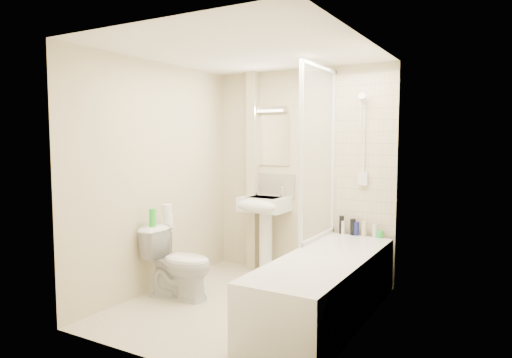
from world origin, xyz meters
The scene contains 26 objects.
floor centered at (0.00, 0.00, 0.00)m, with size 2.50×2.50×0.00m, color beige.
wall_back centered at (0.00, 1.25, 1.20)m, with size 2.20×0.02×2.40m, color beige.
wall_left centered at (-1.10, 0.00, 1.20)m, with size 0.02×2.50×2.40m, color beige.
wall_right centered at (1.10, 0.00, 1.20)m, with size 0.02×2.50×2.40m, color beige.
ceiling centered at (0.00, 0.00, 2.40)m, with size 2.20×2.50×0.02m, color white.
tile_back centered at (0.75, 1.24, 1.42)m, with size 0.70×0.01×1.75m, color beige.
tile_right centered at (1.09, 0.12, 1.42)m, with size 0.01×2.10×1.75m, color beige.
pipe_boxing centered at (-0.62, 1.19, 1.20)m, with size 0.12×0.12×2.40m, color beige.
splashback centered at (-0.38, 1.24, 1.03)m, with size 0.60×0.01×0.30m, color beige.
mirror centered at (-0.38, 1.24, 1.58)m, with size 0.46×0.01×0.60m, color white.
strip_light centered at (-0.38, 1.22, 1.95)m, with size 0.42×0.07×0.07m, color silver.
bathtub centered at (0.75, 0.12, 0.29)m, with size 0.70×2.10×0.55m.
shower_screen centered at (0.40, 0.80, 1.45)m, with size 0.04×0.92×1.80m.
shower_fixture centered at (0.75, 1.19, 1.55)m, with size 0.10×0.16×0.99m.
pedestal_sink centered at (-0.38, 1.01, 0.73)m, with size 0.54×0.49×1.04m.
bottle_black_a centered at (0.53, 1.16, 0.65)m, with size 0.05×0.05×0.20m, color black.
bottle_white_a centered at (0.55, 1.16, 0.62)m, with size 0.05×0.05×0.15m, color silver.
bottle_black_b centered at (0.66, 1.16, 0.64)m, with size 0.06×0.06×0.18m, color black.
bottle_blue centered at (0.70, 1.16, 0.62)m, with size 0.06×0.06×0.15m, color navy.
bottle_cream centered at (0.79, 1.16, 0.63)m, with size 0.05×0.05×0.16m, color beige.
bottle_white_b centered at (0.91, 1.16, 0.62)m, with size 0.05×0.05×0.14m, color silver.
bottle_green centered at (0.96, 1.16, 0.59)m, with size 0.07×0.07×0.08m, color green.
toilet centered at (-0.72, -0.12, 0.36)m, with size 0.74×0.47×0.72m, color white.
toilet_roll_lower centered at (-0.94, -0.02, 0.77)m, with size 0.10×0.10×0.10m, color white.
toilet_roll_upper centered at (-0.95, -0.03, 0.87)m, with size 0.10×0.10×0.10m, color white.
green_bottle centered at (-0.97, -0.22, 0.81)m, with size 0.06×0.06×0.18m, color green.
Camera 1 is at (2.19, -3.63, 1.59)m, focal length 32.00 mm.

